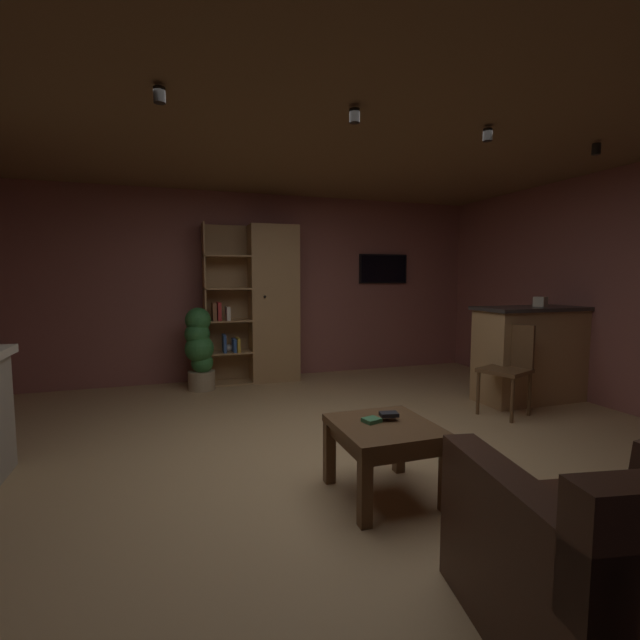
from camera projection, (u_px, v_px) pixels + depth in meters
floor at (337, 462)px, 3.44m from camera, size 6.54×6.17×0.02m
wall_back at (258, 287)px, 6.25m from camera, size 6.66×0.06×2.54m
ceiling at (338, 116)px, 3.19m from camera, size 6.54×6.17×0.02m
window_pane_back at (242, 298)px, 6.16m from camera, size 0.71×0.01×0.91m
bookshelf_cabinet at (267, 305)px, 6.04m from camera, size 1.24×0.41×2.09m
kitchen_bar_counter at (540, 353)px, 5.12m from camera, size 1.54×0.59×1.07m
tissue_box at (540, 302)px, 5.05m from camera, size 0.16×0.16×0.11m
coffee_table at (384, 438)px, 2.85m from camera, size 0.61×0.66×0.48m
table_book_0 at (372, 420)px, 2.87m from camera, size 0.13×0.12×0.03m
table_book_1 at (389, 414)px, 2.91m from camera, size 0.13×0.10×0.03m
dining_chair at (509, 363)px, 4.59m from camera, size 0.54×0.54×0.92m
potted_floor_plant at (199, 347)px, 5.55m from camera, size 0.36×0.38×1.03m
wall_mounted_tv at (383, 269)px, 6.78m from camera, size 0.77×0.06×0.44m
track_light_spot_1 at (159, 95)px, 2.64m from camera, size 0.07×0.07×0.09m
track_light_spot_2 at (355, 116)px, 2.98m from camera, size 0.07×0.07×0.09m
track_light_spot_3 at (488, 135)px, 3.38m from camera, size 0.07×0.07×0.09m
track_light_spot_4 at (596, 149)px, 3.75m from camera, size 0.07×0.07×0.09m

